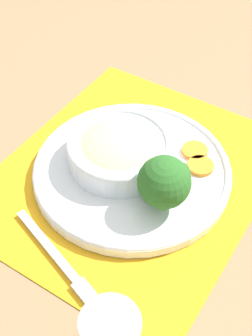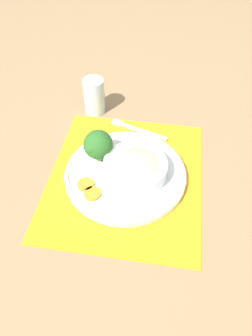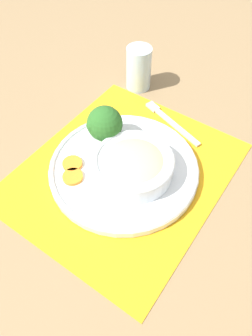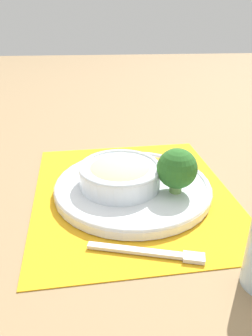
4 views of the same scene
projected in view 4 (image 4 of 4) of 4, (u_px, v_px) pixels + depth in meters
name	position (u px, v px, depth m)	size (l,w,h in m)	color
ground_plane	(133.00, 193.00, 0.67)	(4.00, 4.00, 0.00)	#8C704C
placemat	(133.00, 192.00, 0.67)	(0.49, 0.43, 0.00)	orange
plate	(133.00, 186.00, 0.66)	(0.32, 0.32, 0.02)	silver
bowl	(120.00, 173.00, 0.65)	(0.16, 0.16, 0.05)	silver
broccoli_floret	(177.00, 168.00, 0.62)	(0.08, 0.08, 0.09)	#759E51
carrot_slice_near	(169.00, 167.00, 0.72)	(0.04, 0.04, 0.01)	orange
carrot_slice_middle	(156.00, 163.00, 0.74)	(0.04, 0.04, 0.01)	orange
fork	(157.00, 253.00, 0.50)	(0.06, 0.18, 0.01)	silver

